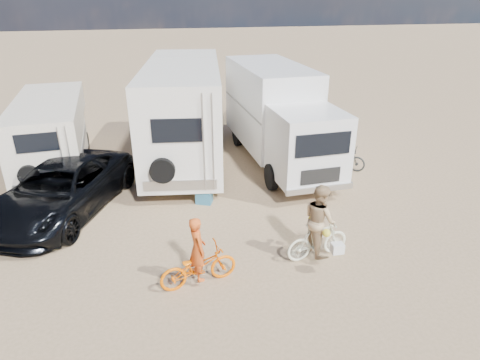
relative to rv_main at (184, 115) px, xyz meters
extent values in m
plane|color=#A18360|center=(0.03, -7.31, -1.89)|extent=(140.00, 140.00, 0.00)
imported|color=black|center=(-4.05, -3.49, -1.12)|extent=(4.52, 6.14, 1.55)
imported|color=#F06200|center=(-0.39, -7.80, -1.42)|extent=(1.91, 1.00, 0.96)
imported|color=beige|center=(2.68, -7.35, -1.39)|extent=(1.75, 0.73, 1.02)
imported|color=#CF501A|center=(-0.39, -7.80, -1.11)|extent=(0.49, 0.64, 1.57)
imported|color=tan|center=(2.68, -7.35, -0.97)|extent=(0.83, 1.00, 1.86)
imported|color=#252724|center=(5.72, -2.05, -1.43)|extent=(1.77, 1.54, 0.92)
cube|color=teal|center=(0.23, -3.79, -1.70)|extent=(0.60, 0.53, 0.40)
cube|color=olive|center=(0.60, -3.04, -1.72)|extent=(0.58, 0.58, 0.36)
camera|label=1|loc=(-1.04, -15.70, 4.37)|focal=31.22mm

